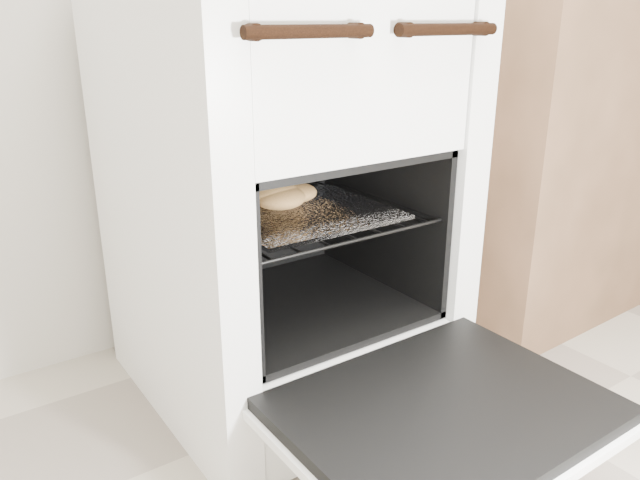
# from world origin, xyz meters

# --- Properties ---
(stove) EXTENTS (0.61, 0.68, 0.93)m
(stove) POSITION_xyz_m (-0.04, 1.16, 0.46)
(stove) COLOR white
(stove) RESTS_ON ground
(oven_door) EXTENTS (0.55, 0.42, 0.04)m
(oven_door) POSITION_xyz_m (-0.04, 0.65, 0.20)
(oven_door) COLOR black
(oven_door) RESTS_ON stove
(oven_rack) EXTENTS (0.44, 0.42, 0.01)m
(oven_rack) POSITION_xyz_m (-0.04, 1.10, 0.44)
(oven_rack) COLOR black
(oven_rack) RESTS_ON stove
(foil_sheet) EXTENTS (0.34, 0.30, 0.01)m
(foil_sheet) POSITION_xyz_m (-0.04, 1.08, 0.45)
(foil_sheet) COLOR white
(foil_sheet) RESTS_ON oven_rack
(baked_rolls) EXTENTS (0.24, 0.16, 0.05)m
(baked_rolls) POSITION_xyz_m (-0.07, 1.14, 0.47)
(baked_rolls) COLOR tan
(baked_rolls) RESTS_ON foil_sheet
(counter) EXTENTS (0.98, 0.67, 0.96)m
(counter) POSITION_xyz_m (0.95, 1.22, 0.48)
(counter) COLOR brown
(counter) RESTS_ON ground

